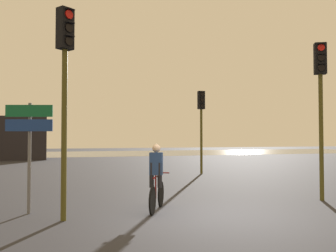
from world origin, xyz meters
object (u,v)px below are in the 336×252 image
Objects in this scene: direction_sign_post at (29,137)px; cyclist at (156,177)px; traffic_light_near_right at (321,91)px; traffic_light_far_right at (201,116)px; traffic_light_near_left at (65,73)px.

direction_sign_post reaches higher than cyclist.
traffic_light_near_right is 2.78× the size of cyclist.
traffic_light_near_right is 1.09× the size of traffic_light_far_right.
traffic_light_far_right reaches higher than direction_sign_post.
traffic_light_far_right is at bearing 87.92° from cyclist.
traffic_light_near_left is 11.25m from traffic_light_far_right.
traffic_light_near_right is at bearing 148.74° from traffic_light_near_left.
traffic_light_far_right is 2.55× the size of cyclist.
cyclist is (-4.92, -0.05, -2.31)m from traffic_light_near_right.
traffic_light_near_left is 1.11× the size of traffic_light_far_right.
traffic_light_far_right is at bearing -62.28° from traffic_light_near_right.
traffic_light_far_right is 11.03m from direction_sign_post.
traffic_light_near_right is 8.38m from traffic_light_far_right.
traffic_light_far_right is at bearing -163.15° from traffic_light_near_left.
traffic_light_far_right is 9.91m from cyclist.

